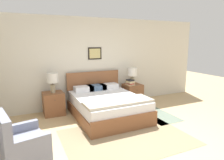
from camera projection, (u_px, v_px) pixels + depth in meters
ground_plane at (144, 146)px, 3.73m from camera, size 16.00×16.00×0.00m
wall_back at (93, 63)px, 5.93m from camera, size 7.51×0.09×2.60m
area_rug_main at (126, 137)px, 4.06m from camera, size 2.49×1.83×0.01m
area_rug_bedside at (154, 113)px, 5.40m from camera, size 0.73×1.48×0.01m
bed at (107, 105)px, 5.15m from camera, size 1.60×2.05×1.05m
armchair at (21, 146)px, 3.15m from camera, size 0.79×0.86×0.87m
nightstand_near_window at (54, 103)px, 5.30m from camera, size 0.52×0.54×0.60m
nightstand_by_door at (132, 93)px, 6.32m from camera, size 0.52×0.54×0.60m
table_lamp_near_window at (52, 79)px, 5.17m from camera, size 0.29×0.29×0.52m
table_lamp_by_door at (133, 73)px, 6.18m from camera, size 0.29×0.29×0.52m
book_thick_bottom at (130, 84)px, 6.17m from camera, size 0.22×0.28×0.03m
book_hardcover_middle at (130, 83)px, 6.16m from camera, size 0.18×0.23×0.04m
book_novel_upper at (130, 82)px, 6.16m from camera, size 0.23×0.26×0.03m
book_slim_near_top at (130, 81)px, 6.15m from camera, size 0.18×0.26×0.03m
book_paperback_top at (130, 80)px, 6.14m from camera, size 0.20×0.23×0.04m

